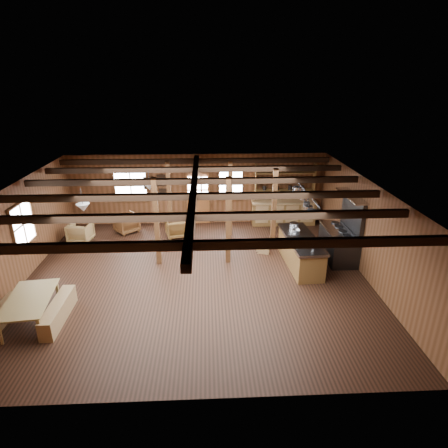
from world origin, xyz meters
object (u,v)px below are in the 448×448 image
(dining_table, at_px, (33,310))
(armchair_c, at_px, (81,232))
(kitchen_island, at_px, (300,251))
(commercial_range, at_px, (341,239))
(armchair_a, at_px, (126,223))
(armchair_b, at_px, (176,228))

(dining_table, relative_size, armchair_c, 2.35)
(kitchen_island, xyz_separation_m, commercial_range, (1.40, 0.39, 0.21))
(kitchen_island, xyz_separation_m, armchair_a, (-5.98, 2.99, -0.12))
(commercial_range, height_order, armchair_b, commercial_range)
(kitchen_island, relative_size, commercial_range, 1.18)
(commercial_range, relative_size, armchair_b, 2.95)
(kitchen_island, height_order, armchair_b, kitchen_island)
(armchair_b, bearing_deg, armchair_c, -10.14)
(kitchen_island, bearing_deg, armchair_b, 145.31)
(kitchen_island, distance_m, armchair_c, 7.76)
(dining_table, height_order, armchair_a, armchair_a)
(commercial_range, distance_m, dining_table, 9.05)
(kitchen_island, relative_size, dining_table, 1.41)
(armchair_c, bearing_deg, kitchen_island, 171.60)
(commercial_range, xyz_separation_m, armchair_a, (-7.37, 2.60, -0.32))
(commercial_range, xyz_separation_m, armchair_c, (-8.84, 1.78, -0.33))
(armchair_a, height_order, armchair_c, armchair_a)
(dining_table, bearing_deg, commercial_range, -77.47)
(kitchen_island, bearing_deg, armchair_a, 149.89)
(commercial_range, bearing_deg, armchair_c, 168.62)
(kitchen_island, distance_m, armchair_a, 6.68)
(armchair_a, bearing_deg, dining_table, 38.31)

